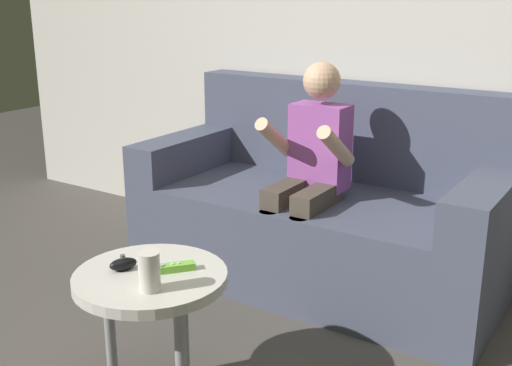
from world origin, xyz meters
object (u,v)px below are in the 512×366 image
Objects in this scene: nunchuk_black at (123,264)px; coffee_table at (152,288)px; soda_can at (149,272)px; couch at (324,214)px; game_remote_lime_near_edge at (173,268)px; person_seated_on_couch at (309,167)px.

coffee_table is at bearing 19.12° from nunchuk_black.
coffee_table is 0.17m from soda_can.
couch is 12.78× the size of game_remote_lime_near_edge.
nunchuk_black is (-0.13, -1.01, -0.11)m from person_seated_on_couch.
person_seated_on_couch is at bearing 87.82° from coffee_table.
person_seated_on_couch is at bearing 90.88° from game_remote_lime_near_edge.
game_remote_lime_near_edge reaches higher than coffee_table.
nunchuk_black is at bearing -95.31° from couch.
person_seated_on_couch is 1.08m from soda_can.
person_seated_on_couch is 2.09× the size of coffee_table.
person_seated_on_couch reaches higher than nunchuk_black.
nunchuk_black is at bearing -150.48° from game_remote_lime_near_edge.
nunchuk_black is 0.19m from soda_can.
coffee_table is (-0.04, -0.98, -0.18)m from person_seated_on_couch.
person_seated_on_couch is at bearing -85.33° from couch.
soda_can is at bearing -48.94° from coffee_table.
coffee_table is 4.93× the size of nunchuk_black.
game_remote_lime_near_edge is (0.05, 0.05, 0.07)m from coffee_table.
soda_can reaches higher than nunchuk_black.
couch is 0.33m from person_seated_on_couch.
nunchuk_black is 0.82× the size of soda_can.
soda_can is at bearing -20.05° from nunchuk_black.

